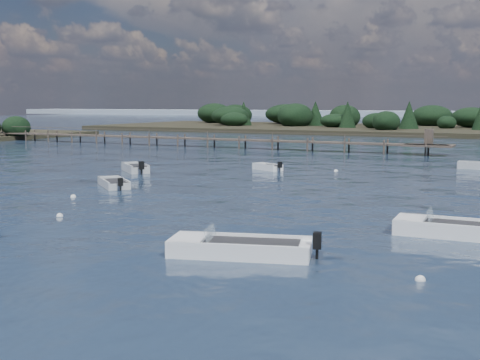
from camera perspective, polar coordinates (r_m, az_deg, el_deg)
The scene contains 13 objects.
ground at distance 77.66m, azimuth 15.90°, elevation 3.07°, with size 400.00×400.00×0.00m, color #172436.
tender_far_grey_b at distance 52.63m, azimuth 21.61°, elevation 1.15°, with size 3.40×1.25×1.17m.
dinghy_mid_white_b at distance 25.74m, azimuth 19.87°, elevation -4.66°, with size 5.28×2.01×1.30m.
tender_far_grey at distance 47.72m, azimuth -9.90°, elevation 0.99°, with size 3.60×3.34×1.26m.
dinghy_mid_white_a at distance 21.23m, azimuth -0.04°, elevation -6.73°, with size 5.38×3.13×1.24m.
dinghy_mid_grey at distance 39.41m, azimuth -11.88°, elevation -0.42°, with size 3.69×3.41×1.00m.
tender_far_white at distance 48.25m, azimuth 2.63°, elevation 1.12°, with size 2.94×2.10×1.01m.
buoy_b at distance 19.13m, azimuth 16.72°, elevation -9.11°, with size 0.32×0.32×0.32m, color silver.
buoy_c at distance 35.43m, azimuth -15.53°, elevation -1.60°, with size 0.32×0.32×0.32m, color silver.
buoy_e at distance 47.92m, azimuth 9.09°, elevation 0.82°, with size 0.32×0.32×0.32m, color silver.
buoy_extra_b at distance 29.69m, azimuth -16.72°, elevation -3.32°, with size 0.32×0.32×0.32m, color silver.
jetty at distance 73.66m, azimuth -2.78°, elevation 3.89°, with size 64.50×3.20×3.40m.
distant_haze at distance 267.36m, azimuth 3.55°, elevation 6.10°, with size 280.00×20.00×2.40m, color #8897A9.
Camera 1 is at (14.19, -16.17, 5.29)m, focal length 45.00 mm.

